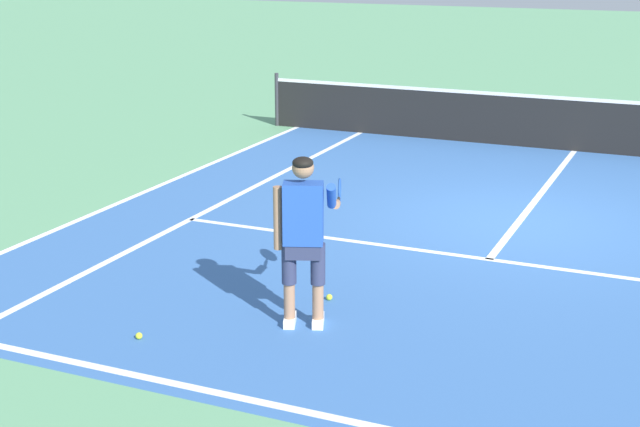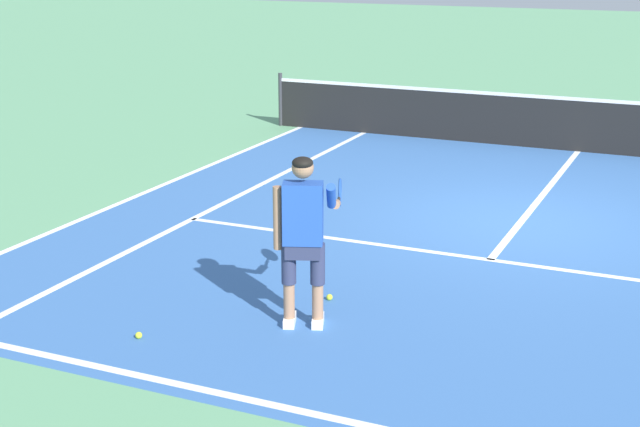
# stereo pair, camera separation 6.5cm
# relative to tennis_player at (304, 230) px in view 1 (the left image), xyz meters

# --- Properties ---
(ground_plane) EXTENTS (80.00, 80.00, 0.00)m
(ground_plane) POSITION_rel_tennis_player_xyz_m (1.20, 4.35, -0.99)
(ground_plane) COLOR #609E70
(court_inner_surface) EXTENTS (10.98, 11.04, 0.00)m
(court_inner_surface) POSITION_rel_tennis_player_xyz_m (1.20, 3.73, -0.99)
(court_inner_surface) COLOR #3866A8
(court_inner_surface) RESTS_ON ground
(line_baseline) EXTENTS (10.98, 0.10, 0.01)m
(line_baseline) POSITION_rel_tennis_player_xyz_m (1.20, -1.59, -0.99)
(line_baseline) COLOR white
(line_baseline) RESTS_ON ground
(line_service) EXTENTS (8.23, 0.10, 0.01)m
(line_service) POSITION_rel_tennis_player_xyz_m (1.20, 2.64, -0.99)
(line_service) COLOR white
(line_service) RESTS_ON ground
(line_centre_service) EXTENTS (0.10, 6.40, 0.01)m
(line_centre_service) POSITION_rel_tennis_player_xyz_m (1.20, 5.84, -0.99)
(line_centre_service) COLOR white
(line_centre_service) RESTS_ON ground
(line_singles_left) EXTENTS (0.10, 10.64, 0.01)m
(line_singles_left) POSITION_rel_tennis_player_xyz_m (-2.91, 3.73, -0.99)
(line_singles_left) COLOR white
(line_singles_left) RESTS_ON ground
(line_doubles_left) EXTENTS (0.10, 10.64, 0.01)m
(line_doubles_left) POSITION_rel_tennis_player_xyz_m (-4.29, 3.73, -0.99)
(line_doubles_left) COLOR white
(line_doubles_left) RESTS_ON ground
(tennis_net) EXTENTS (11.96, 0.08, 1.07)m
(tennis_net) POSITION_rel_tennis_player_xyz_m (1.20, 9.04, -0.49)
(tennis_net) COLOR #333338
(tennis_net) RESTS_ON ground
(tennis_player) EXTENTS (0.57, 1.23, 1.71)m
(tennis_player) POSITION_rel_tennis_player_xyz_m (0.00, 0.00, 0.00)
(tennis_player) COLOR white
(tennis_player) RESTS_ON ground
(tennis_ball_near_feet) EXTENTS (0.07, 0.07, 0.07)m
(tennis_ball_near_feet) POSITION_rel_tennis_player_xyz_m (-1.31, -0.93, -0.96)
(tennis_ball_near_feet) COLOR #CCE02D
(tennis_ball_near_feet) RESTS_ON ground
(tennis_ball_by_baseline) EXTENTS (0.07, 0.07, 0.07)m
(tennis_ball_by_baseline) POSITION_rel_tennis_player_xyz_m (-0.04, 0.70, -0.96)
(tennis_ball_by_baseline) COLOR #CCE02D
(tennis_ball_by_baseline) RESTS_ON ground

